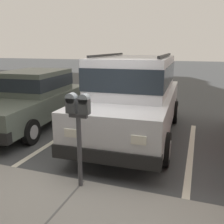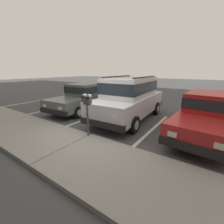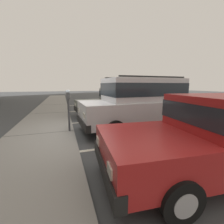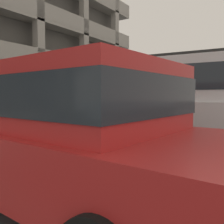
{
  "view_description": "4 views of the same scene",
  "coord_description": "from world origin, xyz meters",
  "px_view_note": "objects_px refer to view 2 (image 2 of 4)",
  "views": [
    {
      "loc": [
        -1.61,
        3.45,
        2.19
      ],
      "look_at": [
        0.01,
        -1.17,
        0.92
      ],
      "focal_mm": 40.0,
      "sensor_mm": 36.0,
      "label": 1
    },
    {
      "loc": [
        -3.38,
        3.84,
        2.31
      ],
      "look_at": [
        -0.28,
        -0.71,
        0.76
      ],
      "focal_mm": 24.0,
      "sensor_mm": 36.0,
      "label": 2
    },
    {
      "loc": [
        -5.35,
        0.52,
        1.73
      ],
      "look_at": [
        -0.16,
        -1.19,
        0.74
      ],
      "focal_mm": 24.0,
      "sensor_mm": 36.0,
      "label": 3
    },
    {
      "loc": [
        -5.36,
        -4.3,
        1.24
      ],
      "look_at": [
        0.01,
        -0.81,
        0.82
      ],
      "focal_mm": 40.0,
      "sensor_mm": 36.0,
      "label": 4
    }
  ],
  "objects_px": {
    "parking_meter_near": "(87,105)",
    "dark_hatchback": "(84,96)",
    "silver_suv": "(130,97)",
    "red_sedan": "(209,113)"
  },
  "relations": [
    {
      "from": "silver_suv",
      "to": "dark_hatchback",
      "type": "relative_size",
      "value": 1.05
    },
    {
      "from": "silver_suv",
      "to": "red_sedan",
      "type": "bearing_deg",
      "value": 176.36
    },
    {
      "from": "silver_suv",
      "to": "red_sedan",
      "type": "height_order",
      "value": "silver_suv"
    },
    {
      "from": "silver_suv",
      "to": "red_sedan",
      "type": "relative_size",
      "value": 1.05
    },
    {
      "from": "parking_meter_near",
      "to": "dark_hatchback",
      "type": "bearing_deg",
      "value": -44.07
    },
    {
      "from": "dark_hatchback",
      "to": "red_sedan",
      "type": "bearing_deg",
      "value": 174.2
    },
    {
      "from": "silver_suv",
      "to": "parking_meter_near",
      "type": "height_order",
      "value": "silver_suv"
    },
    {
      "from": "dark_hatchback",
      "to": "parking_meter_near",
      "type": "height_order",
      "value": "parking_meter_near"
    },
    {
      "from": "red_sedan",
      "to": "dark_hatchback",
      "type": "bearing_deg",
      "value": 3.66
    },
    {
      "from": "dark_hatchback",
      "to": "parking_meter_near",
      "type": "distance_m",
      "value": 4.08
    }
  ]
}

